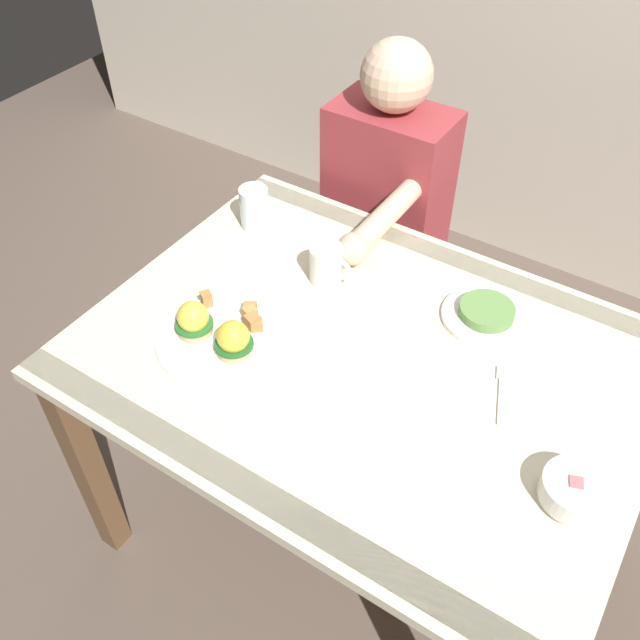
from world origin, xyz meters
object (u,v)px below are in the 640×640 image
eggs_benedict_plate (217,334)px  water_glass_near (255,210)px  diner_person (382,209)px  fruit_bowl (574,491)px  coffee_mug (327,263)px  fork (501,391)px  dining_table (362,385)px  side_plate (486,314)px

eggs_benedict_plate → water_glass_near: water_glass_near is taller
eggs_benedict_plate → diner_person: (-0.00, 0.75, -0.12)m
fruit_bowl → coffee_mug: 0.74m
eggs_benedict_plate → coffee_mug: coffee_mug is taller
eggs_benedict_plate → water_glass_near: bearing=115.8°
fruit_bowl → diner_person: 1.06m
fork → diner_person: bearing=136.8°
eggs_benedict_plate → diner_person: size_ratio=0.24×
coffee_mug → dining_table: bearing=-38.9°
diner_person → water_glass_near: bearing=-117.3°
dining_table → water_glass_near: (-0.47, 0.24, 0.16)m
eggs_benedict_plate → fruit_bowl: size_ratio=2.25×
dining_table → diner_person: bearing=115.4°
dining_table → diner_person: (-0.29, 0.60, 0.02)m
side_plate → diner_person: diner_person is taller
fork → side_plate: 0.21m
coffee_mug → fork: coffee_mug is taller
coffee_mug → water_glass_near: water_glass_near is taller
fork → side_plate: bearing=122.0°
diner_person → fruit_bowl: bearing=-42.4°
diner_person → coffee_mug: bearing=-78.8°
eggs_benedict_plate → diner_person: diner_person is taller
eggs_benedict_plate → coffee_mug: bearing=74.3°
fork → water_glass_near: size_ratio=1.34×
coffee_mug → eggs_benedict_plate: bearing=-105.7°
side_plate → coffee_mug: bearing=-167.7°
coffee_mug → diner_person: size_ratio=0.10×
dining_table → fork: 0.31m
fork → eggs_benedict_plate: bearing=-160.1°
eggs_benedict_plate → fruit_bowl: bearing=2.8°
fork → coffee_mug: bearing=168.5°
eggs_benedict_plate → fork: bearing=19.9°
dining_table → eggs_benedict_plate: size_ratio=4.44×
dining_table → fruit_bowl: 0.52m
dining_table → fork: size_ratio=7.92×
dining_table → coffee_mug: (-0.20, 0.16, 0.16)m
dining_table → coffee_mug: coffee_mug is taller
side_plate → diner_person: 0.59m
diner_person → eggs_benedict_plate: bearing=-89.9°
fruit_bowl → side_plate: size_ratio=0.60×
dining_table → eggs_benedict_plate: (-0.28, -0.15, 0.13)m
fork → water_glass_near: bearing=166.8°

